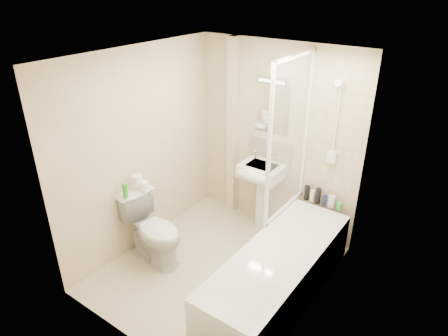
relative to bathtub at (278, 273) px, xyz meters
The scene contains 26 objects.
floor 0.80m from the bathtub, behind, with size 2.50×2.50×0.00m, color beige.
wall_back 1.69m from the bathtub, 121.84° to the left, with size 2.20×0.02×2.40m, color beige.
wall_left 2.06m from the bathtub, behind, with size 0.02×2.50×2.40m, color beige.
wall_right 0.98m from the bathtub, ahead, with size 0.02×2.50×2.40m, color beige.
ceiling 2.24m from the bathtub, behind, with size 2.20×2.50×0.02m, color white.
tile_back 1.65m from the bathtub, 90.00° to the left, with size 0.70×0.01×1.75m, color beige.
tile_right 1.19m from the bathtub, ahead, with size 0.01×2.10×1.75m, color beige.
pipe_boxing 2.01m from the bathtub, 140.05° to the left, with size 0.12×0.12×2.40m, color beige.
splashback 1.63m from the bathtub, 124.44° to the left, with size 0.60×0.01×0.30m, color beige.
mirror 1.94m from the bathtub, 124.48° to the left, with size 0.46×0.01×0.60m, color white.
strip_light 2.19m from the bathtub, 125.00° to the left, with size 0.42×0.07×0.07m, color silver.
bathtub is the anchor object (origin of this frame).
shower_screen 1.43m from the bathtub, 114.84° to the left, with size 0.04×0.92×1.80m.
shower_fixture 1.70m from the bathtub, 90.09° to the left, with size 0.10×0.16×0.99m.
pedestal_sink 1.34m from the bathtub, 130.22° to the left, with size 0.53×0.49×1.02m.
bottle_black_a 1.20m from the bathtub, 101.97° to the left, with size 0.07×0.07×0.19m, color black.
bottle_white_a 1.18m from the bathtub, 98.41° to the left, with size 0.05×0.05×0.15m, color white.
bottle_black_b 1.18m from the bathtub, 94.59° to the left, with size 0.06×0.06×0.20m, color black.
bottle_blue 1.17m from the bathtub, 90.05° to the left, with size 0.04×0.04×0.14m, color navy.
bottle_cream 1.17m from the bathtub, 86.41° to the left, with size 0.05×0.05×0.15m, color beige.
bottle_white_b 1.17m from the bathtub, 85.23° to the left, with size 0.06×0.06×0.16m, color silver.
bottle_green 1.17m from the bathtub, 80.75° to the left, with size 0.06×0.06×0.10m, color green.
toilet 1.51m from the bathtub, 168.10° to the right, with size 0.85×0.55×0.82m, color white.
toilet_roll_lower 1.79m from the bathtub, behind, with size 0.11×0.11×0.10m, color white.
toilet_roll_upper 1.87m from the bathtub, behind, with size 0.12×0.12×0.09m, color white.
green_bottle 1.87m from the bathtub, 165.36° to the right, with size 0.06×0.06×0.17m, color green.
Camera 1 is at (2.17, -2.90, 3.07)m, focal length 32.00 mm.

